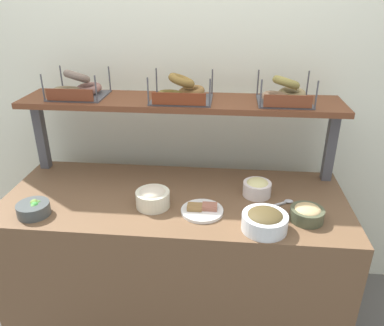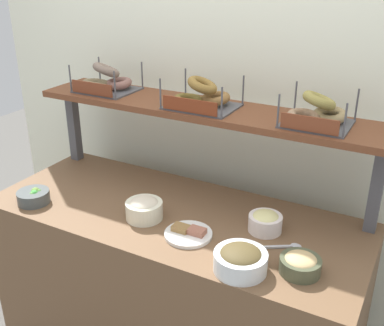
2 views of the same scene
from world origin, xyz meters
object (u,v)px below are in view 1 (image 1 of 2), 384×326
at_px(bowl_hummus, 307,213).
at_px(bagel_basket_everything, 285,93).
at_px(bowl_chocolate_spread, 265,220).
at_px(bowl_potato_salad, 153,197).
at_px(serving_spoon_near_plate, 282,203).
at_px(serving_plate_white, 202,210).
at_px(bowl_veggie_mix, 34,209).
at_px(bagel_basket_cinnamon_raisin, 181,92).
at_px(bagel_basket_poppy, 78,88).
at_px(bowl_egg_salad, 257,187).

height_order(bowl_hummus, bagel_basket_everything, bagel_basket_everything).
relative_size(bowl_chocolate_spread, bagel_basket_everything, 0.74).
bearing_deg(bowl_chocolate_spread, bowl_potato_salad, 164.42).
bearing_deg(serving_spoon_near_plate, serving_plate_white, -164.37).
xyz_separation_m(bowl_veggie_mix, bagel_basket_everything, (1.16, 0.49, 0.45)).
height_order(bowl_potato_salad, bagel_basket_cinnamon_raisin, bagel_basket_cinnamon_raisin).
height_order(bowl_chocolate_spread, bagel_basket_poppy, bagel_basket_poppy).
bearing_deg(serving_spoon_near_plate, bowl_potato_salad, -173.14).
relative_size(bowl_egg_salad, bagel_basket_everything, 0.53).
height_order(bowl_egg_salad, bagel_basket_poppy, bagel_basket_poppy).
distance_m(bowl_veggie_mix, serving_plate_white, 0.78).
xyz_separation_m(bowl_chocolate_spread, bagel_basket_poppy, (-0.98, 0.52, 0.43)).
bearing_deg(serving_plate_white, serving_spoon_near_plate, 15.63).
distance_m(bowl_hummus, serving_spoon_near_plate, 0.16).
xyz_separation_m(bowl_potato_salad, serving_plate_white, (0.24, -0.03, -0.04)).
height_order(serving_plate_white, bagel_basket_cinnamon_raisin, bagel_basket_cinnamon_raisin).
bearing_deg(bagel_basket_everything, bagel_basket_cinnamon_raisin, -178.97).
relative_size(bowl_potato_salad, bagel_basket_everything, 0.61).
bearing_deg(bowl_potato_salad, bagel_basket_poppy, 140.88).
height_order(bagel_basket_poppy, bagel_basket_cinnamon_raisin, bagel_basket_poppy).
relative_size(bowl_egg_salad, bowl_veggie_mix, 0.95).
bearing_deg(serving_spoon_near_plate, bagel_basket_everything, 90.41).
bearing_deg(bowl_hummus, bowl_chocolate_spread, -154.87).
bearing_deg(serving_spoon_near_plate, bowl_hummus, -54.19).
distance_m(bowl_chocolate_spread, bagel_basket_everything, 0.67).
relative_size(bowl_hummus, serving_spoon_near_plate, 0.94).
bearing_deg(bagel_basket_everything, bowl_chocolate_spread, -101.56).
height_order(bowl_chocolate_spread, serving_plate_white, bowl_chocolate_spread).
distance_m(serving_plate_white, bagel_basket_poppy, 0.93).
distance_m(bowl_egg_salad, bagel_basket_poppy, 1.08).
xyz_separation_m(bowl_potato_salad, bowl_chocolate_spread, (0.52, -0.14, -0.00)).
height_order(serving_spoon_near_plate, bagel_basket_poppy, bagel_basket_poppy).
bearing_deg(serving_spoon_near_plate, bagel_basket_cinnamon_raisin, 152.46).
bearing_deg(bowl_egg_salad, bowl_veggie_mix, -164.80).
relative_size(bowl_egg_salad, serving_plate_white, 0.71).
xyz_separation_m(serving_spoon_near_plate, bagel_basket_everything, (-0.00, 0.28, 0.47)).
relative_size(bowl_chocolate_spread, serving_spoon_near_plate, 1.24).
bearing_deg(bowl_chocolate_spread, serving_plate_white, 158.06).
bearing_deg(bowl_chocolate_spread, bowl_egg_salad, 92.83).
distance_m(bowl_hummus, bagel_basket_poppy, 1.32).
bearing_deg(bowl_hummus, bagel_basket_everything, 102.91).
bearing_deg(serving_plate_white, bowl_egg_salad, 35.40).
relative_size(bowl_egg_salad, bowl_chocolate_spread, 0.71).
relative_size(bowl_potato_salad, bagel_basket_poppy, 0.57).
bearing_deg(bowl_hummus, bagel_basket_cinnamon_raisin, 146.95).
height_order(bowl_potato_salad, bagel_basket_poppy, bagel_basket_poppy).
bearing_deg(bagel_basket_poppy, bagel_basket_everything, -0.72).
xyz_separation_m(serving_plate_white, bagel_basket_cinnamon_raisin, (-0.14, 0.38, 0.47)).
relative_size(bowl_hummus, bagel_basket_poppy, 0.53).
distance_m(bagel_basket_poppy, bagel_basket_everything, 1.08).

